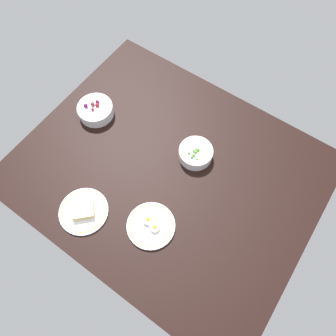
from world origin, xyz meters
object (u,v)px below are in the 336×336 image
Objects in this scene: bowl_berries at (96,110)px; bowl_peas at (196,153)px; plate_sandwich at (83,211)px; plate_eggs at (151,225)px.

bowl_peas is at bearing -171.58° from bowl_berries.
bowl_berries is at bearing -55.69° from plate_sandwich.
bowl_berries is 0.85× the size of plate_eggs.
bowl_peas reaches higher than plate_sandwich.
plate_eggs is at bearing 151.34° from bowl_berries.
bowl_berries is at bearing 8.42° from bowl_peas.
bowl_peas is at bearing -85.95° from plate_eggs.
plate_eggs is (-28.35, -11.88, -0.05)cm from plate_sandwich.
bowl_peas is 55.93cm from bowl_berries.
bowl_peas is 0.90× the size of bowl_berries.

